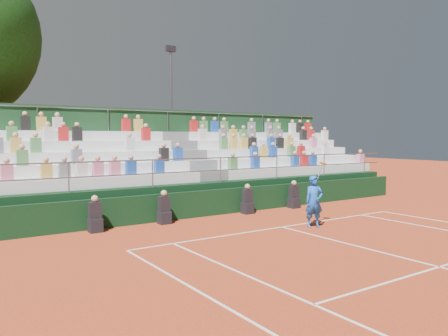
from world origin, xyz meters
TOP-DOWN VIEW (x-y plane):
  - ground at (0.00, 0.00)m, footprint 90.00×90.00m
  - courtside_wall at (0.00, 3.20)m, footprint 20.00×0.15m
  - line_officials at (-1.20, 2.75)m, footprint 8.97×0.40m
  - grandstand at (-0.00, 6.44)m, footprint 20.00×5.20m
  - tennis_player at (0.90, -0.60)m, footprint 0.90×0.62m
  - floodlight_mast at (2.63, 13.20)m, footprint 0.60×0.25m

SIDE VIEW (x-z plane):
  - ground at x=0.00m, z-range 0.00..0.00m
  - line_officials at x=-1.20m, z-range -0.12..1.07m
  - courtside_wall at x=0.00m, z-range 0.00..1.00m
  - tennis_player at x=0.90m, z-range -0.23..1.99m
  - grandstand at x=0.00m, z-range -1.12..3.28m
  - floodlight_mast at x=2.63m, z-range 0.68..9.27m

